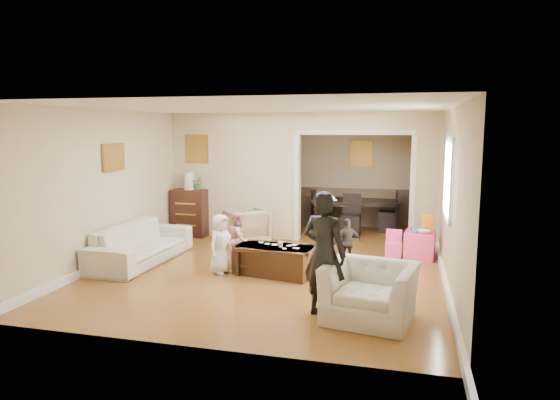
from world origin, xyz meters
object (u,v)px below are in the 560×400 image
(child_toddler, at_px, (347,242))
(dresser, at_px, (190,213))
(adult_person, at_px, (324,254))
(cyan_cup, at_px, (415,230))
(armchair_front, at_px, (370,292))
(coffee_table, at_px, (275,260))
(child_kneel_a, at_px, (221,244))
(child_kneel_b, at_px, (239,239))
(sofa, at_px, (141,243))
(dining_table, at_px, (354,215))
(coffee_cup, at_px, (280,245))
(armchair_back, at_px, (246,226))
(table_lamp, at_px, (189,181))
(play_table, at_px, (420,245))

(child_toddler, bearing_deg, dresser, -52.32)
(adult_person, bearing_deg, cyan_cup, -90.78)
(armchair_front, bearing_deg, coffee_table, 146.04)
(coffee_table, height_order, child_kneel_a, child_kneel_a)
(coffee_table, bearing_deg, child_kneel_b, 156.80)
(sofa, height_order, child_toddler, child_toddler)
(dining_table, xyz_separation_m, child_kneel_a, (-1.70, -3.91, 0.13))
(cyan_cup, height_order, child_kneel_a, child_kneel_a)
(cyan_cup, height_order, adult_person, adult_person)
(sofa, height_order, child_kneel_a, child_kneel_a)
(sofa, height_order, dining_table, dining_table)
(child_kneel_b, bearing_deg, sofa, 86.50)
(coffee_cup, bearing_deg, sofa, 175.72)
(child_toddler, bearing_deg, adult_person, 60.60)
(coffee_cup, bearing_deg, armchair_back, 121.40)
(cyan_cup, bearing_deg, adult_person, -109.97)
(child_kneel_a, bearing_deg, adult_person, -105.27)
(armchair_back, xyz_separation_m, coffee_cup, (1.19, -1.95, 0.15))
(coffee_table, bearing_deg, armchair_front, -44.23)
(coffee_table, bearing_deg, sofa, 176.72)
(child_toddler, bearing_deg, table_lamp, -52.32)
(coffee_table, xyz_separation_m, coffee_cup, (0.10, -0.05, 0.27))
(armchair_back, height_order, adult_person, adult_person)
(table_lamp, xyz_separation_m, cyan_cup, (4.61, -0.77, -0.66))
(coffee_cup, height_order, child_kneel_b, child_kneel_b)
(armchair_back, distance_m, table_lamp, 1.66)
(armchair_front, bearing_deg, cyan_cup, 90.09)
(dresser, bearing_deg, coffee_cup, -42.10)
(coffee_table, xyz_separation_m, child_kneel_b, (-0.70, 0.30, 0.24))
(play_table, relative_size, child_kneel_a, 0.53)
(play_table, bearing_deg, adult_person, -111.30)
(armchair_front, height_order, play_table, armchair_front)
(armchair_back, distance_m, cyan_cup, 3.26)
(child_toddler, bearing_deg, play_table, -174.65)
(armchair_front, xyz_separation_m, coffee_table, (-1.59, 1.54, -0.11))
(sofa, xyz_separation_m, dining_table, (3.26, 3.62, 0.02))
(child_kneel_a, xyz_separation_m, child_toddler, (1.90, 0.90, -0.07))
(armchair_back, relative_size, coffee_cup, 8.18)
(armchair_front, height_order, cyan_cup, armchair_front)
(play_table, height_order, adult_person, adult_person)
(cyan_cup, bearing_deg, coffee_table, -144.80)
(armchair_front, bearing_deg, armchair_back, 138.12)
(coffee_table, distance_m, child_kneel_a, 0.90)
(child_kneel_b, bearing_deg, coffee_cup, -122.51)
(adult_person, height_order, child_kneel_b, adult_person)
(armchair_back, relative_size, adult_person, 0.49)
(armchair_back, distance_m, child_toddler, 2.43)
(dining_table, bearing_deg, dresser, -169.43)
(dresser, xyz_separation_m, child_toddler, (3.53, -1.53, -0.10))
(dining_table, xyz_separation_m, child_toddler, (0.20, -3.01, 0.06))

